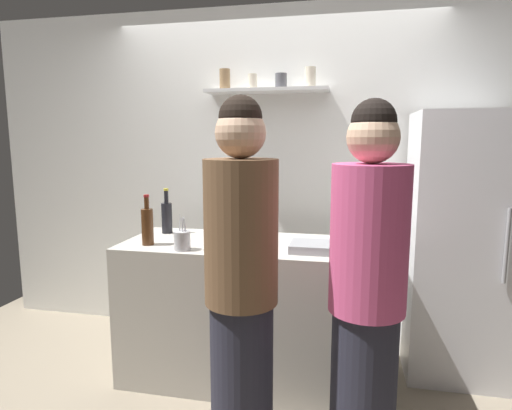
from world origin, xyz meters
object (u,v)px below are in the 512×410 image
(wine_bottle_dark_glass, at_px, (167,216))
(wine_bottle_pale_glass, at_px, (359,235))
(baking_pan, at_px, (319,247))
(person_pink_top, at_px, (367,300))
(refrigerator, at_px, (460,247))
(person_brown_jacket, at_px, (241,291))
(wine_bottle_amber_glass, at_px, (147,225))
(utensil_holder, at_px, (182,240))
(water_bottle_plastic, at_px, (240,219))
(wine_bottle_green_glass, at_px, (340,223))

(wine_bottle_dark_glass, bearing_deg, wine_bottle_pale_glass, -13.02)
(baking_pan, height_order, person_pink_top, person_pink_top)
(refrigerator, height_order, person_brown_jacket, person_brown_jacket)
(wine_bottle_amber_glass, relative_size, person_brown_jacket, 0.18)
(utensil_holder, xyz_separation_m, person_pink_top, (1.07, -0.49, -0.11))
(refrigerator, bearing_deg, wine_bottle_dark_glass, -174.96)
(wine_bottle_dark_glass, relative_size, water_bottle_plastic, 1.45)
(wine_bottle_amber_glass, xyz_separation_m, person_brown_jacket, (0.76, -0.61, -0.16))
(refrigerator, height_order, utensil_holder, refrigerator)
(refrigerator, bearing_deg, utensil_holder, -160.46)
(wine_bottle_amber_glass, distance_m, person_pink_top, 1.46)
(wine_bottle_dark_glass, bearing_deg, person_brown_jacket, -50.82)
(water_bottle_plastic, bearing_deg, wine_bottle_dark_glass, -167.90)
(wine_bottle_green_glass, bearing_deg, water_bottle_plastic, 172.44)
(wine_bottle_amber_glass, relative_size, water_bottle_plastic, 1.45)
(wine_bottle_dark_glass, bearing_deg, wine_bottle_green_glass, 0.79)
(person_brown_jacket, distance_m, person_pink_top, 0.57)
(baking_pan, xyz_separation_m, utensil_holder, (-0.81, -0.14, 0.04))
(person_brown_jacket, bearing_deg, water_bottle_plastic, -149.80)
(wine_bottle_pale_glass, distance_m, wine_bottle_green_glass, 0.35)
(person_brown_jacket, height_order, person_pink_top, person_brown_jacket)
(person_brown_jacket, xyz_separation_m, person_pink_top, (0.57, 0.04, -0.01))
(refrigerator, height_order, wine_bottle_dark_glass, refrigerator)
(utensil_holder, relative_size, wine_bottle_amber_glass, 0.68)
(person_brown_jacket, bearing_deg, wine_bottle_pale_glass, 156.17)
(water_bottle_plastic, distance_m, person_pink_top, 1.34)
(utensil_holder, distance_m, wine_bottle_pale_glass, 1.06)
(person_pink_top, bearing_deg, wine_bottle_amber_glass, 157.47)
(wine_bottle_dark_glass, bearing_deg, water_bottle_plastic, 12.10)
(baking_pan, bearing_deg, utensil_holder, -170.36)
(refrigerator, bearing_deg, wine_bottle_amber_glass, -165.04)
(refrigerator, relative_size, person_brown_jacket, 0.99)
(person_pink_top, bearing_deg, person_brown_jacket, -175.28)
(wine_bottle_green_glass, xyz_separation_m, water_bottle_plastic, (-0.70, 0.09, -0.02))
(utensil_holder, bearing_deg, water_bottle_plastic, 67.30)
(baking_pan, relative_size, wine_bottle_pale_glass, 1.15)
(person_pink_top, bearing_deg, water_bottle_plastic, 129.84)
(refrigerator, height_order, wine_bottle_pale_glass, refrigerator)
(wine_bottle_amber_glass, distance_m, water_bottle_plastic, 0.67)
(utensil_holder, xyz_separation_m, wine_bottle_dark_glass, (-0.29, 0.43, 0.06))
(utensil_holder, bearing_deg, wine_bottle_pale_glass, 6.77)
(wine_bottle_amber_glass, bearing_deg, wine_bottle_green_glass, 17.18)
(water_bottle_plastic, bearing_deg, wine_bottle_green_glass, -7.56)
(refrigerator, relative_size, baking_pan, 5.20)
(person_pink_top, bearing_deg, wine_bottle_dark_glass, 146.40)
(refrigerator, height_order, wine_bottle_green_glass, refrigerator)
(refrigerator, bearing_deg, person_pink_top, -120.44)
(baking_pan, height_order, wine_bottle_dark_glass, wine_bottle_dark_glass)
(water_bottle_plastic, xyz_separation_m, person_brown_jacket, (0.27, -1.07, -0.13))
(wine_bottle_pale_glass, bearing_deg, wine_bottle_green_glass, 109.77)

